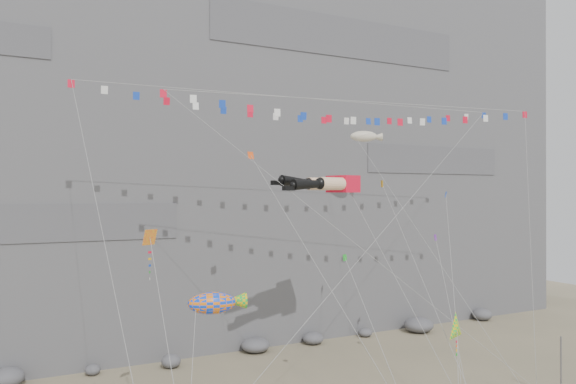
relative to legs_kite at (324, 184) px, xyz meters
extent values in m
cube|color=slate|center=(-0.76, 25.79, 9.99)|extent=(80.00, 28.00, 50.00)
cylinder|color=slate|center=(13.53, -9.48, -12.85)|extent=(0.12, 0.12, 4.34)
cube|color=red|center=(1.93, 0.45, 0.01)|extent=(2.01, 2.45, 1.28)
cylinder|color=beige|center=(0.25, -0.58, 0.01)|extent=(2.32, 1.39, 0.94)
sphere|color=black|center=(-0.80, -0.82, 0.01)|extent=(0.86, 0.86, 0.86)
cone|color=black|center=(-2.05, -1.10, -0.06)|extent=(2.69, 1.33, 0.88)
cube|color=black|center=(-3.72, -1.48, -0.35)|extent=(0.90, 0.55, 0.31)
cylinder|color=beige|center=(-0.03, 0.66, 0.01)|extent=(2.32, 1.39, 0.94)
sphere|color=black|center=(-1.08, 0.42, 0.01)|extent=(0.86, 0.86, 0.86)
cone|color=black|center=(-2.33, 0.14, 0.13)|extent=(2.71, 1.34, 0.94)
cube|color=black|center=(-4.00, -0.23, 0.04)|extent=(0.90, 0.55, 0.31)
cylinder|color=gray|center=(2.03, -6.69, -7.48)|extent=(0.03, 0.03, 20.69)
cylinder|color=gray|center=(-6.77, -2.76, -4.00)|extent=(0.03, 0.03, 30.16)
cylinder|color=gray|center=(8.39, -4.05, -4.36)|extent=(0.03, 0.03, 24.54)
cylinder|color=gray|center=(-13.51, -7.09, -9.12)|extent=(0.03, 0.03, 14.50)
cylinder|color=gray|center=(9.99, -0.76, -5.23)|extent=(0.03, 0.03, 24.66)
cylinder|color=gray|center=(-3.05, -5.60, -6.46)|extent=(0.03, 0.03, 22.62)
cylinder|color=gray|center=(5.42, -7.58, -9.52)|extent=(0.03, 0.03, 16.03)
cylinder|color=gray|center=(-1.26, -8.79, -10.02)|extent=(0.03, 0.03, 14.73)
cylinder|color=gray|center=(4.51, -6.11, -7.45)|extent=(0.03, 0.03, 20.72)
cylinder|color=gray|center=(6.43, -6.57, -7.88)|extent=(0.03, 0.03, 18.40)
camera|label=1|loc=(-21.28, -35.53, -0.75)|focal=35.00mm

